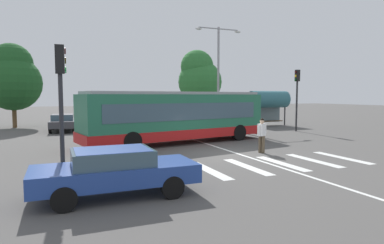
{
  "coord_description": "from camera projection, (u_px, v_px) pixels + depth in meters",
  "views": [
    {
      "loc": [
        -7.72,
        -14.05,
        2.84
      ],
      "look_at": [
        -0.43,
        3.68,
        1.3
      ],
      "focal_mm": 30.98,
      "sensor_mm": 36.0,
      "label": 1
    }
  ],
  "objects": [
    {
      "name": "background_tree_left",
      "position": [
        13.0,
        77.0,
        28.99
      ],
      "size": [
        4.81,
        4.81,
        7.41
      ],
      "color": "brown",
      "rests_on": "ground_plane"
    },
    {
      "name": "background_tree_right",
      "position": [
        199.0,
        77.0,
        36.36
      ],
      "size": [
        4.78,
        4.78,
        7.8
      ],
      "color": "brown",
      "rests_on": "ground_plane"
    },
    {
      "name": "parked_car_black",
      "position": [
        131.0,
        120.0,
        28.12
      ],
      "size": [
        2.03,
        4.58,
        1.35
      ],
      "color": "black",
      "rests_on": "ground_plane"
    },
    {
      "name": "lane_center_line",
      "position": [
        218.0,
        147.0,
        18.11
      ],
      "size": [
        0.16,
        24.0,
        0.01
      ],
      "primitive_type": "cube",
      "color": "silver",
      "rests_on": "ground_plane"
    },
    {
      "name": "city_transit_bus",
      "position": [
        177.0,
        117.0,
        19.7
      ],
      "size": [
        11.81,
        4.75,
        3.06
      ],
      "color": "black",
      "rests_on": "ground_plane"
    },
    {
      "name": "foreground_sedan",
      "position": [
        115.0,
        169.0,
        9.28
      ],
      "size": [
        4.51,
        1.89,
        1.35
      ],
      "color": "black",
      "rests_on": "ground_plane"
    },
    {
      "name": "bus_stop_shelter",
      "position": [
        268.0,
        100.0,
        30.73
      ],
      "size": [
        3.86,
        1.54,
        3.25
      ],
      "color": "#28282B",
      "rests_on": "ground_plane"
    },
    {
      "name": "parked_car_charcoal",
      "position": [
        63.0,
        122.0,
        26.33
      ],
      "size": [
        2.12,
        4.61,
        1.35
      ],
      "color": "black",
      "rests_on": "ground_plane"
    },
    {
      "name": "traffic_light_far_corner",
      "position": [
        297.0,
        90.0,
        26.09
      ],
      "size": [
        0.33,
        0.32,
        4.85
      ],
      "color": "#28282B",
      "rests_on": "ground_plane"
    },
    {
      "name": "parked_car_champagne",
      "position": [
        190.0,
        118.0,
        30.02
      ],
      "size": [
        2.21,
        4.64,
        1.35
      ],
      "color": "black",
      "rests_on": "ground_plane"
    },
    {
      "name": "ground_plane",
      "position": [
        229.0,
        154.0,
        16.1
      ],
      "size": [
        160.0,
        160.0,
        0.0
      ],
      "primitive_type": "plane",
      "color": "#514F4C"
    },
    {
      "name": "crosswalk_painted_stripes",
      "position": [
        282.0,
        163.0,
        13.85
      ],
      "size": [
        7.17,
        3.25,
        0.01
      ],
      "color": "silver",
      "rests_on": "ground_plane"
    },
    {
      "name": "parked_car_teal",
      "position": [
        162.0,
        119.0,
        29.32
      ],
      "size": [
        2.24,
        4.65,
        1.35
      ],
      "color": "black",
      "rests_on": "ground_plane"
    },
    {
      "name": "parked_car_silver",
      "position": [
        101.0,
        121.0,
        27.12
      ],
      "size": [
        2.24,
        4.65,
        1.35
      ],
      "color": "black",
      "rests_on": "ground_plane"
    },
    {
      "name": "twin_arm_street_lamp",
      "position": [
        218.0,
        66.0,
        29.16
      ],
      "size": [
        4.4,
        0.32,
        8.81
      ],
      "color": "#939399",
      "rests_on": "ground_plane"
    },
    {
      "name": "traffic_light_near_corner",
      "position": [
        61.0,
        91.0,
        10.58
      ],
      "size": [
        0.33,
        0.32,
        4.43
      ],
      "color": "#28282B",
      "rests_on": "ground_plane"
    },
    {
      "name": "pedestrian_crossing_street",
      "position": [
        262.0,
        133.0,
        16.33
      ],
      "size": [
        0.55,
        0.39,
        1.72
      ],
      "color": "brown",
      "rests_on": "ground_plane"
    }
  ]
}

